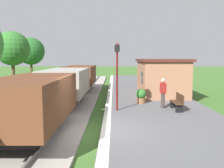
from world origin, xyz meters
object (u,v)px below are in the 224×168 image
(potted_planter, at_px, (141,96))
(lamp_post_near, at_px, (117,64))
(tree_trackside_far, at_px, (12,49))
(bench_near_hut, at_px, (178,102))
(freight_train, at_px, (66,84))
(bench_down_platform, at_px, (150,82))
(person_waiting, at_px, (163,92))
(station_hut, at_px, (161,77))
(tree_field_left, at_px, (31,51))

(potted_planter, height_order, lamp_post_near, lamp_post_near)
(tree_trackside_far, bearing_deg, bench_near_hut, -33.70)
(freight_train, relative_size, tree_trackside_far, 3.55)
(freight_train, relative_size, bench_down_platform, 12.93)
(freight_train, height_order, person_waiting, freight_train)
(station_hut, distance_m, tree_field_left, 18.19)
(bench_near_hut, bearing_deg, lamp_post_near, -178.78)
(lamp_post_near, distance_m, tree_field_left, 20.15)
(potted_planter, relative_size, tree_trackside_far, 0.17)
(lamp_post_near, bearing_deg, freight_train, 141.44)
(bench_near_hut, height_order, bench_down_platform, same)
(station_hut, bearing_deg, bench_near_hut, -91.71)
(tree_trackside_far, xyz_separation_m, tree_field_left, (-1.37, 8.72, 0.01))
(lamp_post_near, bearing_deg, tree_trackside_far, 137.48)
(freight_train, relative_size, person_waiting, 11.35)
(person_waiting, xyz_separation_m, potted_planter, (-1.08, 1.47, -0.46))
(potted_planter, bearing_deg, tree_trackside_far, 149.61)
(potted_planter, bearing_deg, bench_down_platform, 77.91)
(station_hut, distance_m, potted_planter, 4.26)
(station_hut, distance_m, bench_near_hut, 5.80)
(bench_down_platform, distance_m, potted_planter, 8.50)
(person_waiting, distance_m, lamp_post_near, 3.16)
(bench_down_platform, bearing_deg, freight_train, -130.34)
(person_waiting, xyz_separation_m, tree_field_left, (-13.18, 16.48, 2.75))
(bench_down_platform, relative_size, potted_planter, 1.64)
(station_hut, relative_size, lamp_post_near, 1.57)
(bench_near_hut, height_order, tree_trackside_far, tree_trackside_far)
(tree_field_left, bearing_deg, station_hut, -38.91)
(station_hut, xyz_separation_m, potted_planter, (-1.95, -3.67, -0.93))
(tree_field_left, bearing_deg, lamp_post_near, -58.40)
(bench_near_hut, bearing_deg, tree_trackside_far, 146.30)
(bench_down_platform, distance_m, lamp_post_near, 11.15)
(freight_train, relative_size, tree_field_left, 3.44)
(freight_train, bearing_deg, bench_down_platform, 49.66)
(bench_near_hut, distance_m, tree_field_left, 22.23)
(lamp_post_near, xyz_separation_m, tree_field_left, (-10.54, 17.13, 1.13))
(freight_train, distance_m, person_waiting, 6.25)
(bench_down_platform, relative_size, tree_trackside_far, 0.27)
(tree_field_left, bearing_deg, bench_near_hut, -50.88)
(bench_down_platform, height_order, tree_field_left, tree_field_left)
(potted_planter, xyz_separation_m, tree_field_left, (-12.10, 15.01, 3.21))
(station_hut, relative_size, person_waiting, 3.39)
(freight_train, relative_size, station_hut, 3.34)
(station_hut, xyz_separation_m, bench_down_platform, (-0.17, 4.63, -0.93))
(tree_trackside_far, bearing_deg, lamp_post_near, -42.52)
(bench_down_platform, bearing_deg, tree_field_left, 154.22)
(freight_train, bearing_deg, person_waiting, -18.37)
(bench_near_hut, xyz_separation_m, lamp_post_near, (-3.33, -0.07, 2.08))
(freight_train, bearing_deg, lamp_post_near, -38.56)
(bench_near_hut, height_order, potted_planter, potted_planter)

